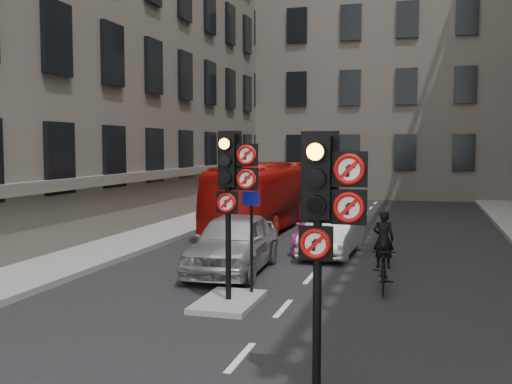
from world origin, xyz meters
The scene contains 12 objects.
pavement_left centered at (-7.20, 12.00, 0.08)m, with size 3.00×50.00×0.16m, color gray.
centre_island centered at (-1.20, 5.00, 0.06)m, with size 1.20×2.00×0.12m, color gray.
building_far centered at (0.00, 38.00, 10.00)m, with size 30.00×14.00×20.00m, color #685F57.
signal_near centered at (1.49, 0.99, 2.58)m, with size 0.91×0.40×3.58m.
signal_far centered at (-1.11, 4.99, 2.70)m, with size 0.91×0.40×3.58m.
car_silver centered at (-2.14, 8.24, 0.79)m, with size 1.85×4.61×1.57m, color #AAAEB2.
car_white centered at (0.04, 11.50, 0.65)m, with size 1.38×3.97×1.31m, color silver.
car_pink centered at (-0.40, 12.48, 0.62)m, with size 1.74×4.28×1.24m, color #C83B8B.
bus_red centered at (-3.52, 16.85, 1.35)m, with size 2.27×9.72×2.71m, color #9C0F0B.
motorcycle centered at (1.89, 7.11, 0.53)m, with size 0.50×1.77×1.07m, color black.
motorcyclist centered at (1.71, 9.85, 0.80)m, with size 0.58×0.38×1.60m, color black.
info_sign centered at (-0.90, 5.72, 1.58)m, with size 0.39×0.12×2.25m.
Camera 1 is at (2.77, -6.90, 3.37)m, focal length 42.00 mm.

